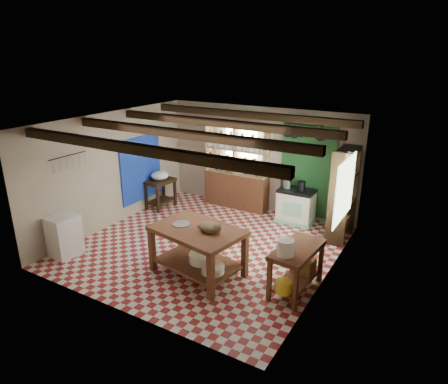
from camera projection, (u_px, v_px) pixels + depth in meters
The scene contains 30 objects.
floor at pixel (206, 247), 8.33m from camera, with size 5.00×5.00×0.02m, color maroon.
ceiling at pixel (204, 122), 7.45m from camera, with size 5.00×5.00×0.02m, color #3F3F43.
wall_back at pixel (260, 159), 9.92m from camera, with size 5.00×0.04×2.60m, color #BEAD99.
wall_front at pixel (112, 235), 5.85m from camera, with size 5.00×0.04×2.60m, color #BEAD99.
wall_left at pixel (113, 170), 9.08m from camera, with size 0.04×5.00×2.60m, color #BEAD99.
wall_right at pixel (330, 212), 6.70m from camera, with size 0.04×5.00×2.60m, color #BEAD99.
ceiling_beams at pixel (204, 128), 7.49m from camera, with size 5.00×3.80×0.15m, color #2F1F10.
blue_wall_patch at pixel (141, 169), 9.86m from camera, with size 0.04×1.40×1.60m, color blue.
green_wall_patch at pixel (307, 169), 9.31m from camera, with size 1.30×0.04×2.30m, color #205024.
window_back at pixel (242, 142), 10.00m from camera, with size 0.90×0.02×0.80m, color #B7C9B2.
window_right at pixel (345, 189), 7.48m from camera, with size 0.02×1.30×1.20m, color #B7C9B2.
utensil_rail at pixel (69, 162), 7.91m from camera, with size 0.06×0.90×0.28m, color black.
pot_rack at pixel (304, 132), 8.66m from camera, with size 0.86×0.12×0.36m, color black.
shelving_unit at pixel (237, 166), 10.09m from camera, with size 1.70×0.34×2.20m, color tan.
tall_rack at pixel (343, 195), 8.36m from camera, with size 0.40×0.86×2.00m, color #2F1F10.
work_table at pixel (198, 251), 7.18m from camera, with size 1.58×1.05×0.89m, color brown.
stove at pixel (296, 206), 9.39m from camera, with size 0.83×0.56×0.81m, color white.
prep_table at pixel (161, 194), 10.28m from camera, with size 0.51×0.74×0.75m, color #2F1F10.
white_cabinet at pixel (64, 236), 7.86m from camera, with size 0.46×0.55×0.83m, color white.
right_counter at pixel (296, 269), 6.67m from camera, with size 0.57×1.13×0.81m, color brown.
cat at pixel (210, 227), 6.89m from camera, with size 0.39×0.30×0.18m, color #866B4E.
steel_tray at pixel (181, 224), 7.21m from camera, with size 0.32×0.32×0.02m, color #A3A4AB.
basin_large at pixel (202, 257), 7.23m from camera, with size 0.47×0.47×0.16m, color white.
basin_small at pixel (213, 269), 6.89m from camera, with size 0.40×0.40×0.14m, color white.
kettle_left at pixel (287, 184), 9.33m from camera, with size 0.19×0.19×0.21m, color #A3A4AB.
kettle_right at pixel (302, 186), 9.17m from camera, with size 0.18×0.18×0.22m, color black.
enamel_bowl at pixel (160, 176), 10.11m from camera, with size 0.44×0.44×0.22m, color white.
white_bucket at pixel (286, 248), 6.25m from camera, with size 0.27×0.27×0.27m, color white.
wicker_basket at pixel (303, 265), 6.92m from camera, with size 0.37×0.30×0.26m, color #AB8344.
yellow_tub at pixel (284, 286), 6.36m from camera, with size 0.27×0.27×0.20m, color yellow.
Camera 1 is at (4.09, -6.24, 3.87)m, focal length 32.00 mm.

